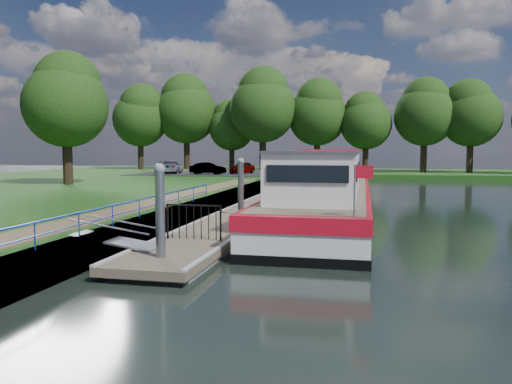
% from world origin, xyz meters
% --- Properties ---
extents(ground, '(160.00, 160.00, 0.00)m').
position_xyz_m(ground, '(0.00, 0.00, 0.00)').
color(ground, black).
rests_on(ground, ground).
extents(bank_edge, '(1.10, 90.00, 0.78)m').
position_xyz_m(bank_edge, '(-2.55, 15.00, 0.39)').
color(bank_edge, '#473D2D').
rests_on(bank_edge, ground).
extents(far_bank, '(60.00, 18.00, 0.60)m').
position_xyz_m(far_bank, '(12.00, 52.00, 0.30)').
color(far_bank, '#194112').
rests_on(far_bank, ground).
extents(footpath, '(1.60, 40.00, 0.05)m').
position_xyz_m(footpath, '(-4.40, 8.00, 0.80)').
color(footpath, brown).
rests_on(footpath, riverbank).
extents(carpark, '(14.00, 12.00, 0.06)m').
position_xyz_m(carpark, '(-11.00, 38.00, 0.81)').
color(carpark, black).
rests_on(carpark, riverbank).
extents(blue_fence, '(0.04, 18.04, 0.72)m').
position_xyz_m(blue_fence, '(-2.75, 3.00, 1.31)').
color(blue_fence, '#0C2DBF').
rests_on(blue_fence, riverbank).
extents(pontoon, '(2.50, 30.00, 0.56)m').
position_xyz_m(pontoon, '(0.00, 13.00, 0.18)').
color(pontoon, brown).
rests_on(pontoon, ground).
extents(mooring_piles, '(0.30, 27.30, 3.55)m').
position_xyz_m(mooring_piles, '(0.00, 13.00, 1.28)').
color(mooring_piles, gray).
rests_on(mooring_piles, ground).
extents(gangway, '(2.58, 1.00, 0.92)m').
position_xyz_m(gangway, '(-1.85, 0.50, 0.63)').
color(gangway, '#A5A8AD').
rests_on(gangway, ground).
extents(gate_panel, '(1.85, 0.05, 1.15)m').
position_xyz_m(gate_panel, '(-0.00, 2.20, 1.15)').
color(gate_panel, black).
rests_on(gate_panel, ground).
extents(barge, '(4.36, 21.15, 4.78)m').
position_xyz_m(barge, '(3.60, 11.13, 1.09)').
color(barge, black).
rests_on(barge, ground).
extents(horizon_trees, '(54.38, 10.03, 12.87)m').
position_xyz_m(horizon_trees, '(-1.61, 48.68, 7.95)').
color(horizon_trees, '#332316').
rests_on(horizon_trees, ground).
extents(bank_tree_a, '(6.12, 6.12, 9.72)m').
position_xyz_m(bank_tree_a, '(-15.99, 20.08, 7.02)').
color(bank_tree_a, '#332316').
rests_on(bank_tree_a, riverbank).
extents(car_a, '(2.29, 3.86, 1.23)m').
position_xyz_m(car_a, '(-7.04, 37.37, 1.45)').
color(car_a, '#999999').
rests_on(car_a, carpark).
extents(car_b, '(3.64, 1.43, 1.18)m').
position_xyz_m(car_b, '(-10.06, 35.16, 1.42)').
color(car_b, '#999999').
rests_on(car_b, carpark).
extents(car_c, '(2.67, 4.78, 1.31)m').
position_xyz_m(car_c, '(-14.52, 36.55, 1.49)').
color(car_c, '#999999').
rests_on(car_c, carpark).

